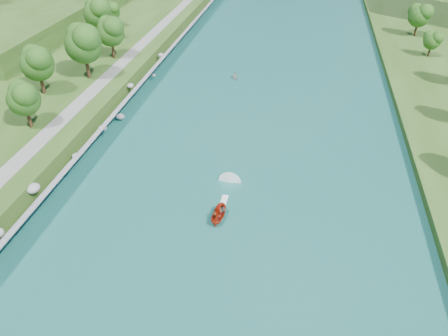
# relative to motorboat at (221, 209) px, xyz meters

# --- Properties ---
(ground) EXTENTS (260.00, 260.00, 0.00)m
(ground) POSITION_rel_motorboat_xyz_m (0.89, -5.61, -0.81)
(ground) COLOR #2D5119
(ground) RESTS_ON ground
(river_water) EXTENTS (55.00, 240.00, 0.10)m
(river_water) POSITION_rel_motorboat_xyz_m (0.89, 14.39, -0.76)
(river_water) COLOR #17584E
(river_water) RESTS_ON ground
(ridge_west) EXTENTS (60.00, 120.00, 9.00)m
(ridge_west) POSITION_rel_motorboat_xyz_m (-81.61, 89.39, 3.69)
(ridge_west) COLOR #2D5119
(ridge_west) RESTS_ON ground
(riprap_bank) EXTENTS (4.92, 236.00, 4.21)m
(riprap_bank) POSITION_rel_motorboat_xyz_m (-24.96, 13.44, 0.99)
(riprap_bank) COLOR slate
(riprap_bank) RESTS_ON ground
(riverside_path) EXTENTS (3.00, 200.00, 0.10)m
(riverside_path) POSITION_rel_motorboat_xyz_m (-31.61, 14.39, 2.74)
(riverside_path) COLOR gray
(riverside_path) RESTS_ON berm_west
(motorboat) EXTENTS (3.60, 18.97, 2.09)m
(motorboat) POSITION_rel_motorboat_xyz_m (0.00, 0.00, 0.00)
(motorboat) COLOR #B2260E
(motorboat) RESTS_ON river_water
(raft) EXTENTS (2.96, 3.00, 1.53)m
(raft) POSITION_rel_motorboat_xyz_m (-6.01, 47.67, -0.37)
(raft) COLOR gray
(raft) RESTS_ON river_water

